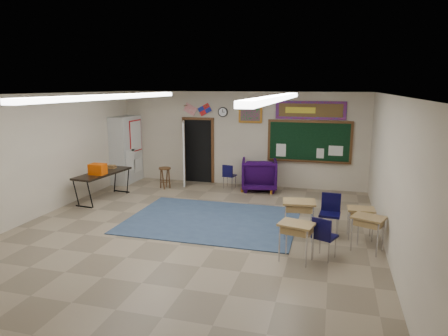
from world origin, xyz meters
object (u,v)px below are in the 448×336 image
(wooden_stool, at_px, (165,178))
(wingback_armchair, at_px, (259,174))
(student_desk_front_left, at_px, (299,217))
(student_desk_front_right, at_px, (360,222))
(folding_table, at_px, (103,185))

(wooden_stool, bearing_deg, wingback_armchair, 11.77)
(student_desk_front_left, relative_size, wooden_stool, 1.22)
(student_desk_front_right, relative_size, folding_table, 0.34)
(student_desk_front_left, bearing_deg, folding_table, 158.42)
(student_desk_front_right, distance_m, wooden_stool, 6.34)
(wingback_armchair, xyz_separation_m, student_desk_front_left, (1.53, -3.72, -0.04))
(wingback_armchair, xyz_separation_m, wooden_stool, (-2.89, -0.60, -0.15))
(wingback_armchair, distance_m, student_desk_front_right, 4.42)
(student_desk_front_left, bearing_deg, wingback_armchair, 105.68)
(student_desk_front_left, bearing_deg, wooden_stool, 138.14)
(wingback_armchair, relative_size, student_desk_front_left, 1.33)
(wingback_armchair, bearing_deg, wooden_stool, 0.82)
(student_desk_front_right, bearing_deg, student_desk_front_left, -169.22)
(student_desk_front_left, distance_m, folding_table, 5.80)
(wooden_stool, bearing_deg, student_desk_front_right, -26.37)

